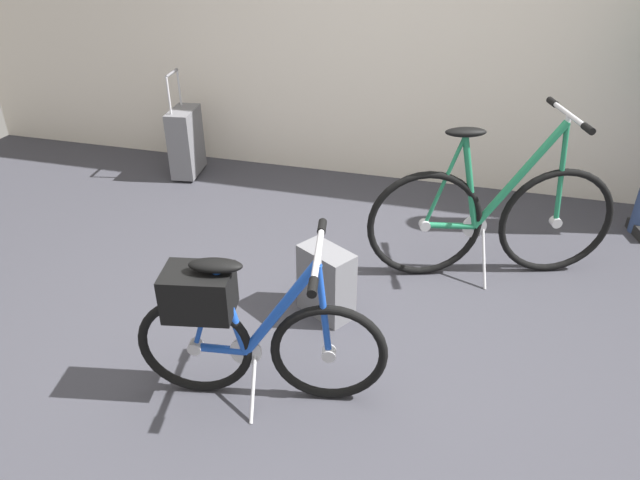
% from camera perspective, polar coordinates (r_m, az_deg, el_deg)
% --- Properties ---
extents(ground_plane, '(7.52, 7.52, 0.00)m').
position_cam_1_polar(ground_plane, '(2.83, 0.43, -12.13)').
color(ground_plane, '#38383F').
extents(folding_bike_foreground, '(1.07, 0.53, 0.77)m').
position_cam_1_polar(folding_bike_foreground, '(2.47, -7.69, -8.51)').
color(folding_bike_foreground, black).
rests_on(folding_bike_foreground, ground_plane).
extents(display_bike_left, '(1.36, 0.60, 0.99)m').
position_cam_1_polar(display_bike_left, '(3.42, 16.55, 2.18)').
color(display_bike_left, black).
rests_on(display_bike_left, ground_plane).
extents(rolling_suitcase, '(0.23, 0.38, 0.83)m').
position_cam_1_polar(rolling_suitcase, '(4.77, -13.10, 9.46)').
color(rolling_suitcase, slate).
rests_on(rolling_suitcase, ground_plane).
extents(backpack_on_floor, '(0.33, 0.29, 0.39)m').
position_cam_1_polar(backpack_on_floor, '(3.04, 0.69, -4.21)').
color(backpack_on_floor, slate).
rests_on(backpack_on_floor, ground_plane).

